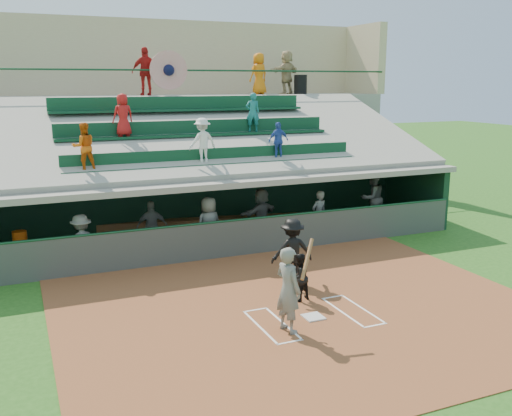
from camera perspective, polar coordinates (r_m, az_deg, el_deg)
name	(u,v)px	position (r m, az deg, el deg)	size (l,w,h in m)	color
ground	(313,318)	(13.01, 5.74, -10.92)	(100.00, 100.00, 0.00)	#245417
dirt_slab	(303,310)	(13.41, 4.70, -10.12)	(11.00, 9.00, 0.02)	brown
home_plate	(313,317)	(12.99, 5.75, -10.78)	(0.43, 0.43, 0.03)	silver
batters_box_chalk	(313,317)	(13.00, 5.75, -10.83)	(2.65, 1.85, 0.01)	white
dugout_floor	(215,241)	(18.85, -4.17, -3.34)	(16.00, 3.50, 0.04)	gray
concourse_slab	(162,150)	(24.79, -9.37, 5.73)	(20.00, 3.00, 4.60)	gray
grandstand	(181,160)	(21.92, -7.50, 4.82)	(20.40, 10.40, 7.80)	#464A45
batter_at_plate	(288,289)	(11.98, 3.26, -8.11)	(0.93, 0.80, 1.95)	#5B5E59
catcher	(299,277)	(13.73, 4.32, -6.91)	(0.57, 0.44, 1.16)	black
home_umpire	(292,251)	(14.84, 3.64, -4.29)	(1.10, 0.63, 1.71)	black
dugout_bench	(202,225)	(19.85, -5.40, -1.74)	(16.60, 0.50, 0.50)	#955F36
white_table	(18,256)	(17.49, -22.67, -4.43)	(0.72, 0.54, 0.63)	white
water_cooler	(20,238)	(17.34, -22.55, -2.80)	(0.40, 0.40, 0.40)	#E2530D
dugout_player_a	(82,243)	(16.34, -17.02, -3.37)	(1.04, 0.60, 1.60)	#51534F
dugout_player_b	(152,227)	(17.65, -10.35, -1.86)	(0.94, 0.39, 1.60)	#585A55
dugout_player_c	(209,225)	(17.35, -4.73, -1.71)	(0.85, 0.55, 1.74)	#575A55
dugout_player_d	(261,214)	(18.79, 0.53, -0.59)	(1.59, 0.51, 1.71)	#545651
dugout_player_e	(319,215)	(19.05, 6.31, -0.65)	(0.59, 0.38, 1.61)	#5C5F59
dugout_player_f	(372,198)	(21.10, 11.54, 1.00)	(0.97, 0.76, 2.00)	#51534F
trash_bin	(300,85)	(25.93, 4.47, 12.20)	(0.57, 0.57, 0.86)	black
concourse_staff_a	(146,72)	(23.25, -10.94, 13.24)	(1.10, 0.46, 1.88)	#AB1613
concourse_staff_b	(259,74)	(25.00, 0.29, 13.26)	(0.86, 0.56, 1.76)	orange
concourse_staff_c	(286,72)	(26.26, 3.06, 13.39)	(1.79, 0.57, 1.93)	tan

